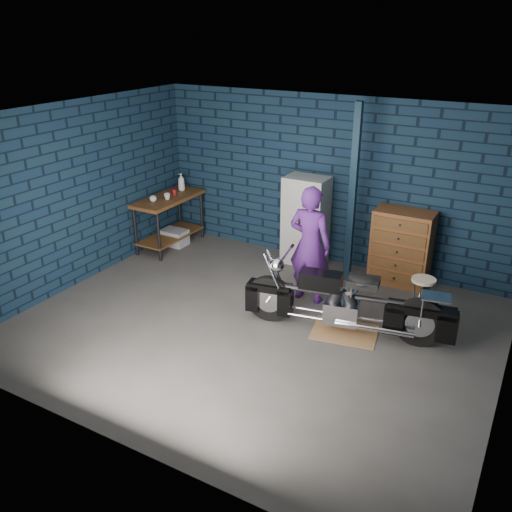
{
  "coord_description": "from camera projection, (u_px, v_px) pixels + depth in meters",
  "views": [
    {
      "loc": [
        3.04,
        -5.37,
        3.7
      ],
      "look_at": [
        -0.14,
        0.3,
        0.87
      ],
      "focal_mm": 38.0,
      "sensor_mm": 36.0,
      "label": 1
    }
  ],
  "objects": [
    {
      "name": "cup_b",
      "position": [
        167.0,
        196.0,
        9.2
      ],
      "size": [
        0.11,
        0.11,
        0.1
      ],
      "primitive_type": "imported",
      "rotation": [
        0.0,
        0.0,
        0.04
      ],
      "color": "beige",
      "rests_on": "workbench"
    },
    {
      "name": "motorcycle",
      "position": [
        347.0,
        298.0,
        6.81
      ],
      "size": [
        2.35,
        1.02,
        1.0
      ],
      "primitive_type": null,
      "rotation": [
        0.0,
        0.0,
        0.18
      ],
      "color": "black",
      "rests_on": "ground"
    },
    {
      "name": "person",
      "position": [
        310.0,
        245.0,
        7.52
      ],
      "size": [
        0.63,
        0.42,
        1.69
      ],
      "primitive_type": "imported",
      "rotation": [
        0.0,
        0.0,
        3.11
      ],
      "color": "#52207A",
      "rests_on": "ground"
    },
    {
      "name": "workbench",
      "position": [
        170.0,
        222.0,
        9.53
      ],
      "size": [
        0.6,
        1.4,
        0.91
      ],
      "primitive_type": "cube",
      "color": "brown",
      "rests_on": "ground"
    },
    {
      "name": "bottle",
      "position": [
        181.0,
        182.0,
        9.65
      ],
      "size": [
        0.15,
        0.15,
        0.31
      ],
      "primitive_type": "imported",
      "rotation": [
        0.0,
        0.0,
        -0.29
      ],
      "color": "#95989E",
      "rests_on": "workbench"
    },
    {
      "name": "room_walls",
      "position": [
        276.0,
        176.0,
        6.82
      ],
      "size": [
        6.02,
        5.01,
        2.71
      ],
      "color": "#102338",
      "rests_on": "ground"
    },
    {
      "name": "support_post",
      "position": [
        353.0,
        196.0,
        7.91
      ],
      "size": [
        0.1,
        0.1,
        2.7
      ],
      "primitive_type": "cube",
      "color": "#112738",
      "rests_on": "ground"
    },
    {
      "name": "ground",
      "position": [
        254.0,
        327.0,
        7.14
      ],
      "size": [
        6.0,
        6.0,
        0.0
      ],
      "primitive_type": "plane",
      "color": "#4C4A47",
      "rests_on": "ground"
    },
    {
      "name": "cup_a",
      "position": [
        153.0,
        199.0,
        9.09
      ],
      "size": [
        0.14,
        0.14,
        0.09
      ],
      "primitive_type": "imported",
      "rotation": [
        0.0,
        0.0,
        0.23
      ],
      "color": "beige",
      "rests_on": "workbench"
    },
    {
      "name": "mug_red",
      "position": [
        174.0,
        192.0,
        9.45
      ],
      "size": [
        0.09,
        0.09,
        0.1
      ],
      "primitive_type": "cylinder",
      "rotation": [
        0.0,
        0.0,
        -0.26
      ],
      "color": "maroon",
      "rests_on": "workbench"
    },
    {
      "name": "locker",
      "position": [
        306.0,
        221.0,
        8.77
      ],
      "size": [
        0.68,
        0.48,
        1.45
      ],
      "primitive_type": "cube",
      "color": "beige",
      "rests_on": "ground"
    },
    {
      "name": "tool_chest",
      "position": [
        401.0,
        248.0,
        8.12
      ],
      "size": [
        0.86,
        0.48,
        1.15
      ],
      "primitive_type": "cube",
      "color": "brown",
      "rests_on": "ground"
    },
    {
      "name": "shop_stool",
      "position": [
        421.0,
        298.0,
        7.24
      ],
      "size": [
        0.35,
        0.35,
        0.58
      ],
      "primitive_type": null,
      "rotation": [
        0.0,
        0.0,
        -0.11
      ],
      "color": "beige",
      "rests_on": "ground"
    },
    {
      "name": "storage_bin",
      "position": [
        174.0,
        237.0,
        9.7
      ],
      "size": [
        0.45,
        0.32,
        0.28
      ],
      "primitive_type": "cube",
      "color": "#95989E",
      "rests_on": "ground"
    },
    {
      "name": "drip_mat",
      "position": [
        345.0,
        332.0,
        7.01
      ],
      "size": [
        0.92,
        0.76,
        0.01
      ],
      "primitive_type": "cube",
      "rotation": [
        0.0,
        0.0,
        0.18
      ],
      "color": "olive",
      "rests_on": "ground"
    }
  ]
}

